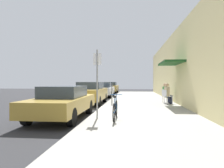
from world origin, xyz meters
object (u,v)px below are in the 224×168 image
cafe_chair_1 (165,95)px  seated_patron_1 (166,92)px  parked_car_0 (63,102)px  parking_meter (112,91)px  parked_car_2 (103,89)px  street_sign (97,78)px  cafe_chair_0 (167,96)px  seated_patron_0 (168,93)px  parked_car_1 (90,93)px  bicycle_0 (115,110)px  parked_car_3 (110,87)px

cafe_chair_1 → seated_patron_1: size_ratio=0.67×
parked_car_0 → parking_meter: 4.83m
parked_car_2 → parking_meter: 7.13m
street_sign → parking_meter: bearing=89.4°
cafe_chair_0 → seated_patron_0: bearing=14.9°
parked_car_1 → seated_patron_0: 5.05m
cafe_chair_1 → parked_car_2: bearing=129.4°
seated_patron_0 → cafe_chair_0: bearing=-165.1°
bicycle_0 → street_sign: bearing=164.6°
parked_car_0 → parked_car_2: (0.00, 11.53, 0.03)m
seated_patron_0 → cafe_chair_1: bearing=94.6°
parked_car_1 → street_sign: bearing=-75.6°
street_sign → seated_patron_1: size_ratio=2.02×
parked_car_2 → bicycle_0: parked_car_2 is taller
cafe_chair_1 → street_sign: bearing=-120.0°
cafe_chair_0 → seated_patron_1: size_ratio=0.67×
street_sign → cafe_chair_0: street_sign is taller
parked_car_1 → parked_car_2: size_ratio=1.00×
street_sign → parked_car_0: bearing=163.1°
seated_patron_0 → parked_car_1: bearing=172.9°
street_sign → seated_patron_0: street_sign is taller
parking_meter → cafe_chair_0: size_ratio=1.52×
parked_car_0 → parked_car_2: bearing=90.0°
street_sign → parked_car_1: bearing=104.4°
parked_car_3 → cafe_chair_0: parked_car_3 is taller
parking_meter → cafe_chair_1: 3.53m
bicycle_0 → seated_patron_1: seated_patron_1 is taller
bicycle_0 → parking_meter: bearing=97.1°
seated_patron_0 → seated_patron_1: same height
parked_car_3 → seated_patron_1: size_ratio=3.41×
parked_car_1 → parking_meter: 1.76m
parked_car_1 → parked_car_3: parked_car_1 is taller
parked_car_3 → parked_car_2: bearing=-90.0°
parked_car_0 → seated_patron_0: (5.01, 4.76, 0.12)m
parked_car_3 → parking_meter: size_ratio=3.33×
parked_car_1 → seated_patron_1: size_ratio=3.41×
parked_car_1 → seated_patron_1: bearing=1.5°
bicycle_0 → seated_patron_0: size_ratio=1.33×
bicycle_0 → parked_car_2: bearing=100.3°
seated_patron_1 → seated_patron_0: bearing=-90.0°
cafe_chair_0 → cafe_chair_1: size_ratio=1.00×
parked_car_0 → street_sign: street_sign is taller
parked_car_2 → parked_car_3: bearing=90.0°
parked_car_2 → street_sign: bearing=-82.9°
parked_car_2 → cafe_chair_0: size_ratio=5.06×
parked_car_2 → parked_car_1: bearing=-90.0°
parked_car_2 → street_sign: street_sign is taller
parking_meter → street_sign: 5.08m
cafe_chair_0 → seated_patron_0: 0.20m
street_sign → bicycle_0: bearing=-15.4°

